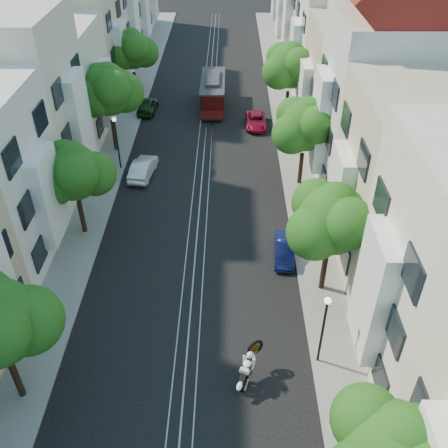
{
  "coord_description": "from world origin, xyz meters",
  "views": [
    {
      "loc": [
        1.96,
        -11.24,
        19.64
      ],
      "look_at": [
        1.74,
        12.04,
        2.2
      ],
      "focal_mm": 40.0,
      "sensor_mm": 36.0,
      "label": 1
    }
  ],
  "objects_px": {
    "tree_e_b": "(333,221)",
    "lamp_east": "(324,321)",
    "lamp_west": "(116,135)",
    "parked_car_e_far": "(256,121)",
    "parked_car_w_mid": "(143,168)",
    "tree_e_d": "(291,67)",
    "sportbike_rider": "(248,365)",
    "tree_w_d": "(132,51)",
    "cable_car": "(213,91)",
    "tree_w_b": "(74,174)",
    "tree_w_c": "(109,91)",
    "parked_car_e_mid": "(284,250)",
    "parked_car_w_far": "(147,105)",
    "tree_e_c": "(306,127)"
  },
  "relations": [
    {
      "from": "tree_e_c",
      "to": "tree_e_d",
      "type": "relative_size",
      "value": 0.95
    },
    {
      "from": "tree_e_c",
      "to": "lamp_east",
      "type": "xyz_separation_m",
      "value": [
        -0.96,
        -15.98,
        -1.75
      ]
    },
    {
      "from": "tree_e_b",
      "to": "tree_w_d",
      "type": "xyz_separation_m",
      "value": [
        -14.4,
        27.0,
        -0.13
      ]
    },
    {
      "from": "lamp_east",
      "to": "cable_car",
      "type": "xyz_separation_m",
      "value": [
        -5.8,
        29.64,
        -1.23
      ]
    },
    {
      "from": "lamp_east",
      "to": "sportbike_rider",
      "type": "distance_m",
      "value": 3.98
    },
    {
      "from": "tree_e_d",
      "to": "parked_car_e_mid",
      "type": "bearing_deg",
      "value": -95.63
    },
    {
      "from": "tree_e_b",
      "to": "lamp_east",
      "type": "relative_size",
      "value": 1.61
    },
    {
      "from": "parked_car_e_mid",
      "to": "parked_car_e_far",
      "type": "xyz_separation_m",
      "value": [
        -0.96,
        17.8,
        -0.01
      ]
    },
    {
      "from": "cable_car",
      "to": "parked_car_e_far",
      "type": "height_order",
      "value": "cable_car"
    },
    {
      "from": "lamp_west",
      "to": "cable_car",
      "type": "height_order",
      "value": "lamp_west"
    },
    {
      "from": "tree_e_d",
      "to": "lamp_west",
      "type": "relative_size",
      "value": 1.65
    },
    {
      "from": "tree_w_d",
      "to": "lamp_east",
      "type": "height_order",
      "value": "tree_w_d"
    },
    {
      "from": "lamp_east",
      "to": "parked_car_e_mid",
      "type": "xyz_separation_m",
      "value": [
        -0.94,
        7.73,
        -2.3
      ]
    },
    {
      "from": "tree_e_d",
      "to": "parked_car_e_far",
      "type": "xyz_separation_m",
      "value": [
        -2.86,
        -1.45,
        -4.34
      ]
    },
    {
      "from": "lamp_east",
      "to": "tree_w_c",
      "type": "bearing_deg",
      "value": 122.65
    },
    {
      "from": "lamp_east",
      "to": "parked_car_e_far",
      "type": "distance_m",
      "value": 25.7
    },
    {
      "from": "parked_car_e_far",
      "to": "tree_e_b",
      "type": "bearing_deg",
      "value": -81.65
    },
    {
      "from": "cable_car",
      "to": "tree_w_d",
      "type": "bearing_deg",
      "value": 163.1
    },
    {
      "from": "lamp_west",
      "to": "parked_car_e_far",
      "type": "relative_size",
      "value": 1.09
    },
    {
      "from": "parked_car_e_mid",
      "to": "parked_car_w_far",
      "type": "relative_size",
      "value": 0.86
    },
    {
      "from": "cable_car",
      "to": "tree_w_b",
      "type": "bearing_deg",
      "value": -111.11
    },
    {
      "from": "tree_e_c",
      "to": "tree_e_d",
      "type": "height_order",
      "value": "tree_e_d"
    },
    {
      "from": "tree_e_d",
      "to": "lamp_west",
      "type": "xyz_separation_m",
      "value": [
        -13.56,
        -8.98,
        -2.02
      ]
    },
    {
      "from": "tree_w_b",
      "to": "lamp_west",
      "type": "xyz_separation_m",
      "value": [
        0.84,
        8.02,
        -1.55
      ]
    },
    {
      "from": "tree_w_d",
      "to": "lamp_east",
      "type": "xyz_separation_m",
      "value": [
        13.44,
        -31.98,
        -1.75
      ]
    },
    {
      "from": "tree_e_b",
      "to": "lamp_west",
      "type": "relative_size",
      "value": 1.61
    },
    {
      "from": "parked_car_w_mid",
      "to": "cable_car",
      "type": "bearing_deg",
      "value": -103.86
    },
    {
      "from": "parked_car_w_far",
      "to": "parked_car_e_far",
      "type": "bearing_deg",
      "value": 166.85
    },
    {
      "from": "tree_w_c",
      "to": "lamp_west",
      "type": "distance_m",
      "value": 3.81
    },
    {
      "from": "tree_e_b",
      "to": "lamp_west",
      "type": "bearing_deg",
      "value": 136.15
    },
    {
      "from": "tree_e_c",
      "to": "lamp_west",
      "type": "distance_m",
      "value": 13.82
    },
    {
      "from": "tree_e_d",
      "to": "parked_car_e_far",
      "type": "height_order",
      "value": "tree_e_d"
    },
    {
      "from": "parked_car_w_mid",
      "to": "lamp_east",
      "type": "bearing_deg",
      "value": 129.52
    },
    {
      "from": "tree_e_b",
      "to": "parked_car_w_far",
      "type": "bearing_deg",
      "value": 118.67
    },
    {
      "from": "tree_e_d",
      "to": "lamp_east",
      "type": "relative_size",
      "value": 1.65
    },
    {
      "from": "tree_e_c",
      "to": "parked_car_w_far",
      "type": "height_order",
      "value": "tree_e_c"
    },
    {
      "from": "tree_e_b",
      "to": "sportbike_rider",
      "type": "distance_m",
      "value": 8.28
    },
    {
      "from": "tree_w_c",
      "to": "parked_car_e_mid",
      "type": "xyz_separation_m",
      "value": [
        12.5,
        -13.24,
        -4.53
      ]
    },
    {
      "from": "parked_car_e_far",
      "to": "parked_car_w_mid",
      "type": "relative_size",
      "value": 0.98
    },
    {
      "from": "tree_w_d",
      "to": "cable_car",
      "type": "bearing_deg",
      "value": -17.03
    },
    {
      "from": "tree_w_c",
      "to": "parked_car_e_far",
      "type": "distance_m",
      "value": 13.21
    },
    {
      "from": "parked_car_e_mid",
      "to": "tree_w_b",
      "type": "bearing_deg",
      "value": 174.11
    },
    {
      "from": "tree_e_b",
      "to": "parked_car_w_mid",
      "type": "relative_size",
      "value": 1.71
    },
    {
      "from": "tree_e_c",
      "to": "lamp_east",
      "type": "bearing_deg",
      "value": -93.44
    },
    {
      "from": "sportbike_rider",
      "to": "parked_car_e_far",
      "type": "relative_size",
      "value": 0.53
    },
    {
      "from": "lamp_west",
      "to": "parked_car_e_far",
      "type": "height_order",
      "value": "lamp_west"
    },
    {
      "from": "lamp_east",
      "to": "parked_car_w_far",
      "type": "xyz_separation_m",
      "value": [
        -11.9,
        28.49,
        -2.2
      ]
    },
    {
      "from": "lamp_east",
      "to": "lamp_west",
      "type": "distance_m",
      "value": 21.97
    },
    {
      "from": "tree_e_d",
      "to": "cable_car",
      "type": "bearing_deg",
      "value": 158.52
    },
    {
      "from": "tree_w_b",
      "to": "parked_car_w_mid",
      "type": "bearing_deg",
      "value": 68.87
    }
  ]
}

